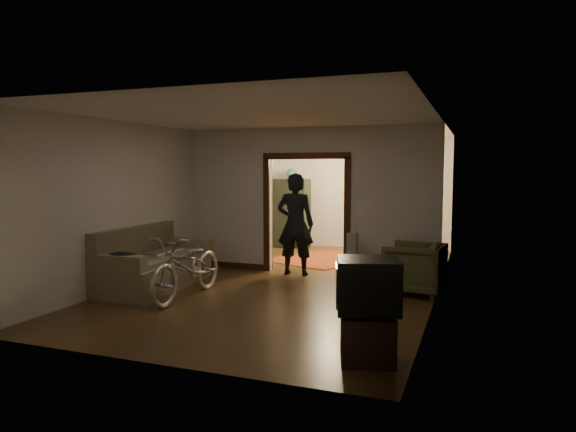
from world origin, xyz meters
The scene contains 24 objects.
floor centered at (0.00, 0.00, 0.00)m, with size 5.00×8.50×0.01m, color #372411.
ceiling centered at (0.00, 0.00, 2.80)m, with size 5.00×8.50×0.01m, color white.
wall_back centered at (0.00, 4.25, 1.40)m, with size 5.00×0.02×2.80m, color beige.
wall_left centered at (-2.50, 0.00, 1.40)m, with size 0.02×8.50×2.80m, color beige.
wall_right centered at (2.50, 0.00, 1.40)m, with size 0.02×8.50×2.80m, color beige.
partition_wall centered at (0.00, 0.75, 1.40)m, with size 5.00×0.14×2.80m, color beige.
door_casing centered at (0.00, 0.75, 1.10)m, with size 1.74×0.20×2.32m, color #371A0C.
far_window centered at (0.70, 4.21, 1.55)m, with size 0.98×0.06×1.28m, color black.
chandelier centered at (0.00, 2.50, 2.35)m, with size 0.24×0.24×0.24m, color #FFE0A5.
light_switch centered at (1.05, 0.68, 1.25)m, with size 0.08×0.01×0.12m, color silver.
sofa centered at (-2.04, -1.30, 0.51)m, with size 1.00×2.23×1.03m, color brown.
rolled_paper centered at (-1.94, -1.00, 0.53)m, with size 0.10×0.10×0.77m, color beige.
jacket centered at (-1.99, -2.21, 0.68)m, with size 0.48×0.36×0.14m, color black.
bicycle centered at (-1.13, -1.74, 0.51)m, with size 0.67×1.92×1.01m, color silver.
armchair centered at (2.15, -0.20, 0.41)m, with size 0.88×0.91×0.83m, color #484B2A.
tv_stand centered at (2.04, -3.42, 0.25)m, with size 0.55×0.50×0.50m, color black.
crt_tv centered at (2.04, -3.42, 0.82)m, with size 0.63×0.57×0.54m, color black.
vacuum centered at (0.98, 0.36, 0.44)m, with size 0.27×0.21×0.87m, color gray.
person centered at (-0.16, 0.52, 0.97)m, with size 0.71×0.46×1.94m, color black.
oriental_rug centered at (-0.17, 2.47, 0.01)m, with size 1.79×2.35×0.02m, color maroon.
locker centered at (-1.42, 3.80, 0.88)m, with size 0.88×0.49×1.77m, color #1E2D1B.
globe centered at (-1.42, 3.80, 1.94)m, with size 0.27×0.27×0.27m, color #1E5972.
desk centered at (0.96, 3.84, 0.37)m, with size 0.99×0.56×0.73m, color black.
desk_chair centered at (0.42, 3.44, 0.49)m, with size 0.44×0.44×0.98m, color black.
Camera 1 is at (3.08, -8.58, 2.00)m, focal length 32.00 mm.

